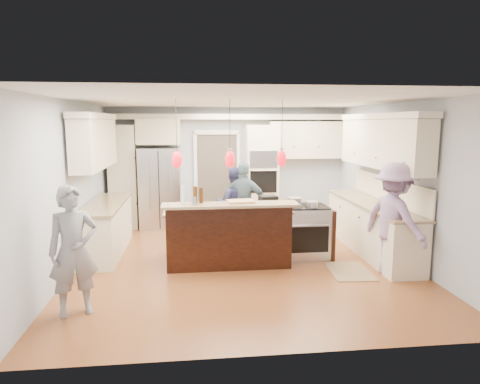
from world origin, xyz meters
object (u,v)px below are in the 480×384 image
object	(u,v)px
refrigerator	(160,188)
island_range	(307,231)
kitchen_island	(227,233)
person_bar_end	(73,251)
person_far_left	(234,205)

from	to	relation	value
refrigerator	island_range	xyz separation A→B (m)	(2.71, -2.49, -0.44)
refrigerator	kitchen_island	bearing A→B (deg)	-63.08
person_bar_end	person_far_left	bearing A→B (deg)	31.10
island_range	person_far_left	bearing A→B (deg)	137.46
refrigerator	island_range	distance (m)	3.71
island_range	person_far_left	xyz separation A→B (m)	(-1.18, 1.08, 0.29)
island_range	person_far_left	size ratio (longest dim) A/B	0.62
refrigerator	person_far_left	bearing A→B (deg)	-42.63
kitchen_island	person_far_left	world-z (taller)	person_far_left
refrigerator	person_bar_end	bearing A→B (deg)	-99.37
person_far_left	person_bar_end	bearing A→B (deg)	59.97
person_far_left	refrigerator	bearing A→B (deg)	-35.73
island_range	person_bar_end	world-z (taller)	person_bar_end
refrigerator	person_far_left	world-z (taller)	refrigerator
refrigerator	island_range	bearing A→B (deg)	-42.59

